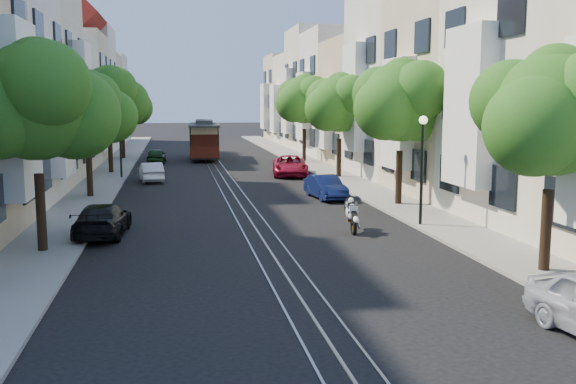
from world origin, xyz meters
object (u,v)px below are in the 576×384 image
parked_car_w_far (156,156)px  sportbike_rider (351,213)px  tree_w_d (122,104)px  parked_car_w_near (103,220)px  tree_e_d (305,101)px  tree_e_a (555,117)px  lamp_east (422,154)px  lamp_west (120,133)px  parked_car_e_mid (326,187)px  cable_car (205,138)px  tree_e_c (341,105)px  parked_car_w_mid (151,172)px  tree_e_b (402,103)px  tree_w_b (88,110)px  tree_w_c (109,97)px  parked_car_e_far (290,166)px  tree_w_a (37,104)px

parked_car_w_far → sportbike_rider: bearing=107.4°
tree_w_d → parked_car_w_near: (1.54, -31.52, -4.01)m
tree_e_d → sportbike_rider: 27.98m
tree_e_a → lamp_east: 7.26m
lamp_west → parked_car_w_near: size_ratio=1.02×
parked_car_e_mid → cable_car: bearing=95.8°
tree_e_d → sportbike_rider: (-3.84, -27.40, -4.14)m
tree_e_c → parked_car_w_mid: (-11.66, 0.34, -4.02)m
cable_car → parked_car_e_mid: bearing=-75.3°
parked_car_w_near → parked_car_w_mid: 15.90m
tree_e_b → tree_w_b: (-14.40, 5.00, -0.34)m
parked_car_e_mid → tree_w_b: bearing=163.1°
sportbike_rider → parked_car_e_mid: size_ratio=0.50×
tree_w_c → cable_car: size_ratio=0.89×
tree_e_d → parked_car_w_mid: bearing=-137.6°
lamp_west → parked_car_w_mid: bearing=-41.6°
tree_w_c → parked_car_e_mid: size_ratio=2.01×
parked_car_e_mid → parked_car_w_far: bearing=107.2°
tree_e_c → parked_car_w_far: tree_e_c is taller
tree_e_d → parked_car_e_far: (-2.86, -9.13, -4.21)m
parked_car_e_mid → lamp_east: bearing=-82.5°
tree_w_a → tree_w_d: size_ratio=1.03×
tree_w_b → cable_car: 22.11m
sportbike_rider → parked_car_w_near: size_ratio=0.43×
tree_w_c → cable_car: bearing=56.2°
tree_e_b → tree_w_b: tree_e_b is taller
parked_car_e_mid → parked_car_w_near: 12.40m
tree_e_a → parked_car_w_far: 37.21m
tree_e_c → tree_e_d: tree_e_d is taller
tree_w_a → tree_e_c: bearing=51.3°
tree_w_a → tree_w_b: (-0.00, 12.00, -0.34)m
cable_car → tree_w_b: bearing=-104.8°
tree_w_a → parked_car_w_near: size_ratio=1.64×
tree_w_b → parked_car_w_near: tree_w_b is taller
tree_e_a → sportbike_rider: (-3.84, 6.60, -3.67)m
tree_w_d → sportbike_rider: (10.56, -32.40, -3.88)m
lamp_east → parked_car_e_mid: (-1.90, 7.79, -2.26)m
tree_e_c → tree_w_a: (-14.40, -18.00, 0.13)m
lamp_west → parked_car_w_far: (1.90, 10.11, -2.25)m
tree_e_a → parked_car_w_mid: tree_e_a is taller
tree_e_a → cable_car: bearing=101.6°
tree_w_a → lamp_west: bearing=87.6°
tree_e_d → tree_w_c: tree_w_c is taller
parked_car_e_mid → parked_car_w_near: size_ratio=0.87×
lamp_west → parked_car_e_far: 10.92m
tree_e_d → tree_w_b: tree_e_d is taller
tree_e_a → parked_car_e_mid: tree_e_a is taller
lamp_west → sportbike_rider: lamp_west is taller
tree_w_c → sportbike_rider: bearing=-63.7°
lamp_west → cable_car: size_ratio=0.52×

